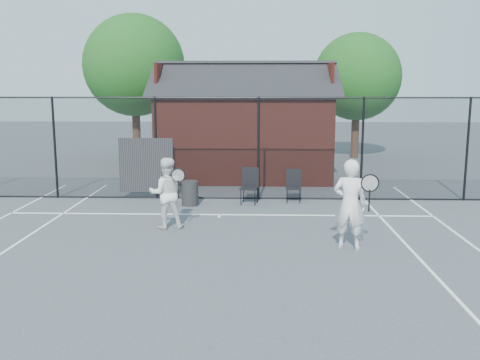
{
  "coord_description": "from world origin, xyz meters",
  "views": [
    {
      "loc": [
        0.97,
        -10.47,
        3.28
      ],
      "look_at": [
        0.56,
        1.97,
        1.1
      ],
      "focal_mm": 40.0,
      "sensor_mm": 36.0,
      "label": 1
    }
  ],
  "objects_px": {
    "chair_left": "(249,186)",
    "waste_bin": "(190,193)",
    "player_front": "(350,204)",
    "player_back": "(166,193)",
    "chair_right": "(294,187)",
    "clubhouse": "(245,133)"
  },
  "relations": [
    {
      "from": "clubhouse",
      "to": "player_front",
      "type": "bearing_deg",
      "value": -75.05
    },
    {
      "from": "player_front",
      "to": "chair_left",
      "type": "relative_size",
      "value": 1.85
    },
    {
      "from": "player_front",
      "to": "player_back",
      "type": "bearing_deg",
      "value": 159.61
    },
    {
      "from": "player_front",
      "to": "player_back",
      "type": "relative_size",
      "value": 1.11
    },
    {
      "from": "chair_left",
      "to": "clubhouse",
      "type": "bearing_deg",
      "value": 102.67
    },
    {
      "from": "player_back",
      "to": "chair_right",
      "type": "distance_m",
      "value": 4.32
    },
    {
      "from": "player_front",
      "to": "chair_right",
      "type": "height_order",
      "value": "player_front"
    },
    {
      "from": "chair_left",
      "to": "waste_bin",
      "type": "bearing_deg",
      "value": -161.99
    },
    {
      "from": "player_front",
      "to": "waste_bin",
      "type": "distance_m",
      "value": 5.47
    },
    {
      "from": "player_back",
      "to": "clubhouse",
      "type": "bearing_deg",
      "value": 77.34
    },
    {
      "from": "waste_bin",
      "to": "chair_left",
      "type": "bearing_deg",
      "value": 8.34
    },
    {
      "from": "player_front",
      "to": "waste_bin",
      "type": "xyz_separation_m",
      "value": [
        -3.77,
        3.92,
        -0.59
      ]
    },
    {
      "from": "player_back",
      "to": "chair_left",
      "type": "distance_m",
      "value": 3.29
    },
    {
      "from": "player_back",
      "to": "waste_bin",
      "type": "bearing_deg",
      "value": 84.45
    },
    {
      "from": "clubhouse",
      "to": "chair_right",
      "type": "height_order",
      "value": "clubhouse"
    },
    {
      "from": "clubhouse",
      "to": "player_back",
      "type": "relative_size",
      "value": 3.9
    },
    {
      "from": "player_back",
      "to": "chair_left",
      "type": "bearing_deg",
      "value": 54.74
    },
    {
      "from": "player_front",
      "to": "player_back",
      "type": "height_order",
      "value": "player_front"
    },
    {
      "from": "player_back",
      "to": "chair_right",
      "type": "height_order",
      "value": "player_back"
    },
    {
      "from": "waste_bin",
      "to": "chair_right",
      "type": "bearing_deg",
      "value": 9.71
    },
    {
      "from": "player_back",
      "to": "player_front",
      "type": "bearing_deg",
      "value": -20.39
    },
    {
      "from": "player_front",
      "to": "player_back",
      "type": "xyz_separation_m",
      "value": [
        -4.0,
        1.49,
        -0.1
      ]
    }
  ]
}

